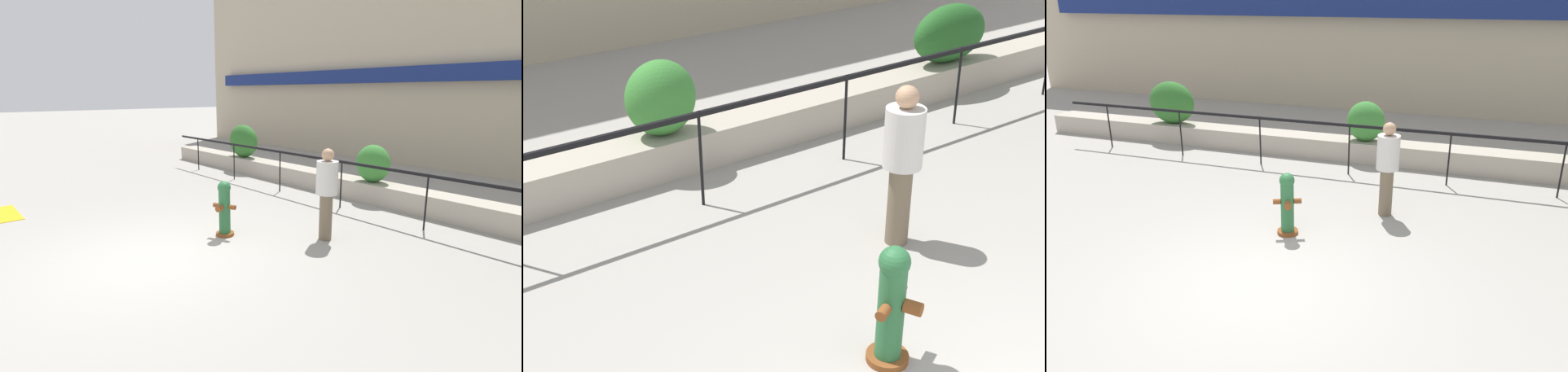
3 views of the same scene
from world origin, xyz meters
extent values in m
plane|color=#9E9991|center=(0.00, 0.00, 0.00)|extent=(120.00, 120.00, 0.00)
cube|color=navy|center=(0.00, 11.32, 3.36)|extent=(27.00, 0.36, 0.56)
cube|color=#ADA393|center=(0.00, 6.00, 0.25)|extent=(18.00, 0.70, 0.50)
cube|color=black|center=(0.00, 4.90, 1.12)|extent=(15.00, 0.05, 0.06)
cylinder|color=black|center=(-6.43, 4.90, 0.57)|extent=(0.04, 0.04, 1.15)
cylinder|color=black|center=(-4.29, 4.90, 0.57)|extent=(0.04, 0.04, 1.15)
cylinder|color=black|center=(-2.14, 4.90, 0.57)|extent=(0.04, 0.04, 1.15)
cylinder|color=black|center=(0.00, 4.90, 0.57)|extent=(0.04, 0.04, 1.15)
cylinder|color=black|center=(2.14, 4.90, 0.57)|extent=(0.04, 0.04, 1.15)
cylinder|color=black|center=(4.29, 4.90, 0.57)|extent=(0.04, 0.04, 1.15)
ellipsoid|color=#2D6B28|center=(-5.22, 6.00, 1.06)|extent=(1.31, 0.70, 1.12)
ellipsoid|color=#387F33|center=(0.11, 6.00, 0.97)|extent=(0.90, 0.70, 0.94)
cylinder|color=brown|center=(-0.19, 1.65, 0.03)|extent=(0.47, 0.47, 0.06)
cylinder|color=#286638|center=(-0.19, 1.65, 0.48)|extent=(0.29, 0.29, 0.85)
sphere|color=#286638|center=(-0.19, 1.65, 0.95)|extent=(0.25, 0.25, 0.25)
cylinder|color=brown|center=(-0.12, 1.48, 0.59)|extent=(0.16, 0.17, 0.11)
cylinder|color=brown|center=(-0.35, 1.57, 0.59)|extent=(0.15, 0.13, 0.09)
cylinder|color=brown|center=(-0.03, 1.72, 0.59)|extent=(0.15, 0.13, 0.09)
cylinder|color=brown|center=(1.21, 2.97, 0.44)|extent=(0.33, 0.33, 0.88)
cylinder|color=silver|center=(1.21, 2.97, 1.19)|extent=(0.55, 0.55, 0.62)
sphere|color=tan|center=(1.21, 2.97, 1.61)|extent=(0.23, 0.23, 0.23)
camera|label=1|loc=(5.99, -2.65, 2.72)|focal=28.00mm
camera|label=2|loc=(-3.68, -1.63, 3.96)|focal=50.00mm
camera|label=3|loc=(2.68, -5.57, 3.81)|focal=35.00mm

